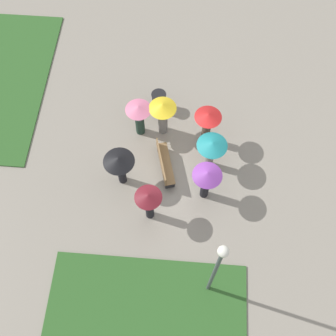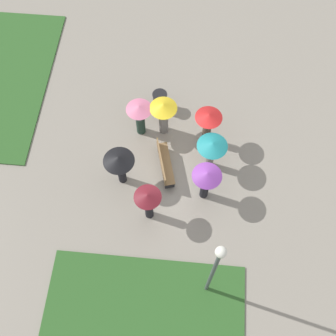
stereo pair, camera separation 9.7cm
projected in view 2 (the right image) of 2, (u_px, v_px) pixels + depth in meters
name	position (u px, v px, depth m)	size (l,w,h in m)	color
ground_plane	(185.00, 172.00, 16.86)	(90.00, 90.00, 0.00)	gray
park_bench	(164.00, 163.00, 16.50)	(1.93, 0.91, 0.90)	brown
lamp_post	(215.00, 268.00, 12.04)	(0.32, 0.32, 4.86)	#474C51
trash_bin	(160.00, 101.00, 17.85)	(0.62, 0.62, 0.94)	#232326
crowd_person_yellow	(163.00, 112.00, 16.56)	(1.09, 1.09, 1.87)	slate
crowd_person_maroon	(148.00, 201.00, 14.82)	(0.98, 0.98, 1.92)	black
crowd_person_black	(119.00, 163.00, 15.42)	(1.17, 1.17, 1.86)	black
crowd_person_purple	(206.00, 179.00, 15.15)	(1.09, 1.09, 1.91)	black
crowd_person_pink	(140.00, 115.00, 16.65)	(1.03, 1.03, 1.78)	#1E3328
crowd_person_teal	(212.00, 149.00, 15.79)	(1.17, 1.17, 1.75)	slate
crowd_person_red	(208.00, 123.00, 16.32)	(1.06, 1.06, 1.91)	#47382D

